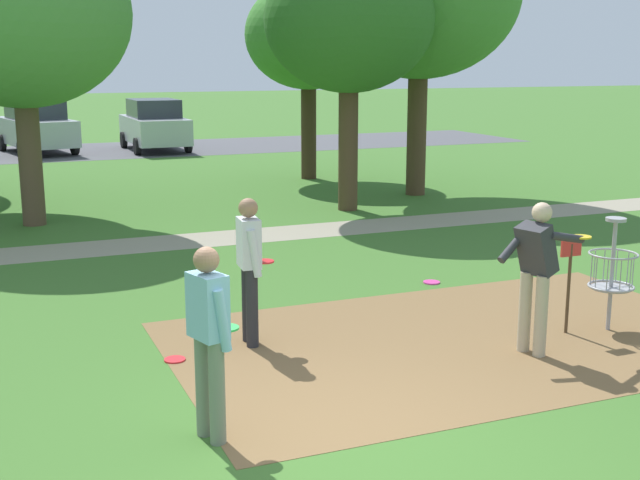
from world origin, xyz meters
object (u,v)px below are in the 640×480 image
(tree_far_left, at_px, (308,36))
(parked_car_center_right, at_px, (154,125))
(disc_golf_basket, at_px, (608,270))
(parked_car_center_left, at_px, (36,127))
(frisbee_mid_grass, at_px, (175,360))
(player_throwing, at_px, (249,263))
(tree_near_left, at_px, (19,14))
(player_foreground_watching, at_px, (209,332))
(player_waiting_right, at_px, (537,268))
(tree_mid_left, at_px, (349,21))
(frisbee_far_right, at_px, (432,282))

(tree_far_left, xyz_separation_m, parked_car_center_right, (-2.46, 8.99, -2.93))
(disc_golf_basket, xyz_separation_m, parked_car_center_left, (-4.92, 23.43, 0.17))
(disc_golf_basket, bearing_deg, frisbee_mid_grass, 169.43)
(player_throwing, xyz_separation_m, tree_near_left, (-1.82, 8.47, 3.10))
(player_foreground_watching, height_order, player_waiting_right, same)
(player_foreground_watching, bearing_deg, frisbee_mid_grass, 86.42)
(frisbee_mid_grass, bearing_deg, player_waiting_right, -18.90)
(player_foreground_watching, relative_size, tree_mid_left, 0.31)
(tree_mid_left, distance_m, tree_far_left, 5.01)
(player_foreground_watching, relative_size, parked_car_center_left, 0.38)
(player_waiting_right, xyz_separation_m, tree_near_left, (-4.64, 9.97, 3.08))
(player_waiting_right, distance_m, tree_far_left, 14.62)
(frisbee_mid_grass, height_order, tree_near_left, tree_near_left)
(player_foreground_watching, relative_size, parked_car_center_right, 0.41)
(player_waiting_right, height_order, parked_car_center_left, parked_car_center_left)
(parked_car_center_left, bearing_deg, tree_far_left, -56.31)
(frisbee_mid_grass, bearing_deg, frisbee_far_right, 22.73)
(disc_golf_basket, distance_m, tree_mid_left, 9.40)
(player_foreground_watching, height_order, tree_far_left, tree_far_left)
(player_waiting_right, distance_m, frisbee_mid_grass, 4.10)
(disc_golf_basket, height_order, player_throwing, player_throwing)
(frisbee_far_right, relative_size, tree_far_left, 0.05)
(player_foreground_watching, bearing_deg, frisbee_far_right, 41.05)
(player_foreground_watching, xyz_separation_m, tree_near_left, (-0.75, 10.70, 3.10))
(parked_car_center_left, bearing_deg, player_foreground_watching, -90.64)
(player_foreground_watching, distance_m, parked_car_center_right, 24.16)
(player_throwing, bearing_deg, frisbee_far_right, 25.36)
(disc_golf_basket, distance_m, parked_car_center_left, 23.94)
(frisbee_far_right, bearing_deg, player_throwing, -154.64)
(frisbee_far_right, xyz_separation_m, tree_near_left, (-5.11, 6.91, 4.06))
(player_waiting_right, distance_m, parked_car_center_left, 24.04)
(player_waiting_right, distance_m, tree_near_left, 11.42)
(player_waiting_right, relative_size, tree_near_left, 0.29)
(tree_near_left, height_order, tree_mid_left, tree_near_left)
(frisbee_far_right, distance_m, tree_mid_left, 7.41)
(player_foreground_watching, distance_m, tree_mid_left, 11.82)
(tree_far_left, height_order, parked_car_center_right, tree_far_left)
(tree_mid_left, distance_m, parked_car_center_left, 15.92)
(parked_car_center_left, bearing_deg, disc_golf_basket, -78.14)
(player_throwing, distance_m, player_waiting_right, 3.20)
(frisbee_far_right, bearing_deg, parked_car_center_left, 101.16)
(disc_golf_basket, distance_m, tree_far_left, 14.14)
(tree_near_left, height_order, parked_car_center_left, tree_near_left)
(player_throwing, bearing_deg, disc_golf_basket, -15.70)
(player_waiting_right, distance_m, tree_mid_left, 9.81)
(player_throwing, distance_m, parked_car_center_right, 21.78)
(tree_far_left, bearing_deg, parked_car_center_left, 123.69)
(tree_near_left, distance_m, parked_car_center_left, 14.19)
(tree_near_left, xyz_separation_m, tree_far_left, (7.50, 4.08, -0.22))
(tree_mid_left, xyz_separation_m, parked_car_center_right, (-1.44, 13.90, -3.10))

